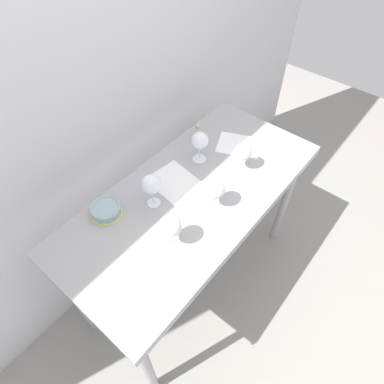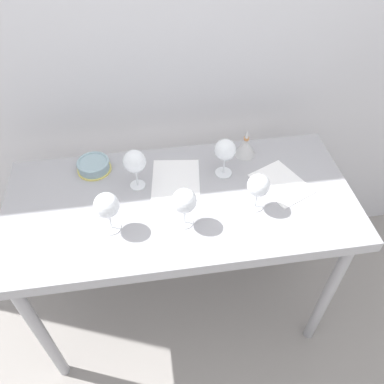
{
  "view_description": "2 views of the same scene",
  "coord_description": "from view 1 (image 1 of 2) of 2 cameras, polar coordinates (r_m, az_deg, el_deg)",
  "views": [
    {
      "loc": [
        -0.79,
        -0.65,
        2.1
      ],
      "look_at": [
        -0.02,
        -0.02,
        0.93
      ],
      "focal_mm": 30.73,
      "sensor_mm": 36.0,
      "label": 1
    },
    {
      "loc": [
        -0.11,
        -1.06,
        2.04
      ],
      "look_at": [
        0.04,
        -0.03,
        0.96
      ],
      "focal_mm": 36.43,
      "sensor_mm": 36.0,
      "label": 2
    }
  ],
  "objects": [
    {
      "name": "back_wall",
      "position": [
        1.6,
        -14.3,
        18.01
      ],
      "size": [
        3.8,
        0.04,
        2.6
      ],
      "primitive_type": "cube",
      "color": "silver",
      "rests_on": "ground_plane"
    },
    {
      "name": "steel_counter",
      "position": [
        1.66,
        0.19,
        -2.53
      ],
      "size": [
        1.4,
        0.65,
        0.9
      ],
      "color": "#9E9EA3",
      "rests_on": "ground_plane"
    },
    {
      "name": "decanter_funnel",
      "position": [
        1.83,
        0.96,
        10.19
      ],
      "size": [
        0.09,
        0.09,
        0.13
      ],
      "color": "silver",
      "rests_on": "steel_counter"
    },
    {
      "name": "tasting_sheet_upper",
      "position": [
        1.62,
        -3.0,
        1.7
      ],
      "size": [
        0.23,
        0.27,
        0.0
      ],
      "primitive_type": "cube",
      "rotation": [
        0.0,
        0.0,
        -0.13
      ],
      "color": "white",
      "rests_on": "steel_counter"
    },
    {
      "name": "wine_glass_far_right",
      "position": [
        1.65,
        1.35,
        8.81
      ],
      "size": [
        0.09,
        0.09,
        0.17
      ],
      "color": "white",
      "rests_on": "steel_counter"
    },
    {
      "name": "tasting_sheet_lower",
      "position": [
        1.83,
        8.14,
        8.08
      ],
      "size": [
        0.25,
        0.28,
        0.0
      ],
      "primitive_type": "cube",
      "rotation": [
        0.0,
        0.0,
        0.43
      ],
      "color": "white",
      "rests_on": "steel_counter"
    },
    {
      "name": "wine_glass_far_left",
      "position": [
        1.45,
        -7.07,
        1.23
      ],
      "size": [
        0.09,
        0.09,
        0.18
      ],
      "color": "white",
      "rests_on": "steel_counter"
    },
    {
      "name": "wine_glass_near_right",
      "position": [
        1.63,
        8.93,
        6.9
      ],
      "size": [
        0.09,
        0.09,
        0.16
      ],
      "color": "white",
      "rests_on": "steel_counter"
    },
    {
      "name": "ground_plane",
      "position": [
        2.34,
        0.02,
        -14.47
      ],
      "size": [
        6.0,
        6.0,
        0.0
      ],
      "primitive_type": "plane",
      "color": "gray"
    },
    {
      "name": "tasting_bowl",
      "position": [
        1.53,
        -14.72,
        -3.0
      ],
      "size": [
        0.14,
        0.14,
        0.05
      ],
      "color": "#DBCC66",
      "rests_on": "steel_counter"
    },
    {
      "name": "wine_glass_near_center",
      "position": [
        1.44,
        3.91,
        0.37
      ],
      "size": [
        0.09,
        0.09,
        0.17
      ],
      "color": "white",
      "rests_on": "steel_counter"
    },
    {
      "name": "wine_glass_near_left",
      "position": [
        1.31,
        -3.75,
        -6.07
      ],
      "size": [
        0.09,
        0.09,
        0.17
      ],
      "color": "white",
      "rests_on": "steel_counter"
    }
  ]
}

